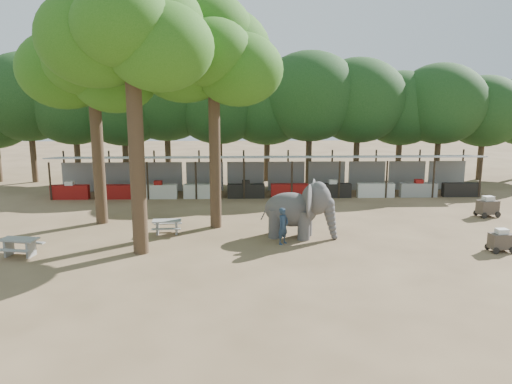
{
  "coord_description": "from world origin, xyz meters",
  "views": [
    {
      "loc": [
        -1.73,
        -18.5,
        6.81
      ],
      "look_at": [
        -1.0,
        5.0,
        2.0
      ],
      "focal_mm": 35.0,
      "sensor_mm": 36.0,
      "label": 1
    }
  ],
  "objects_px": {
    "picnic_table_near": "(20,245)",
    "yard_tree_center": "(128,28)",
    "cart_back": "(488,207)",
    "cart_front": "(501,240)",
    "picnic_table_far": "(167,225)",
    "yard_tree_left": "(90,61)",
    "handler": "(283,226)",
    "yard_tree_back": "(211,53)",
    "elephant": "(300,209)"
  },
  "relations": [
    {
      "from": "handler",
      "to": "cart_front",
      "type": "xyz_separation_m",
      "value": [
        9.25,
        -1.37,
        -0.34
      ]
    },
    {
      "from": "yard_tree_center",
      "to": "cart_front",
      "type": "relative_size",
      "value": 11.07
    },
    {
      "from": "elephant",
      "to": "handler",
      "type": "bearing_deg",
      "value": -112.9
    },
    {
      "from": "picnic_table_far",
      "to": "cart_back",
      "type": "relative_size",
      "value": 1.1
    },
    {
      "from": "yard_tree_back",
      "to": "cart_front",
      "type": "bearing_deg",
      "value": -19.79
    },
    {
      "from": "handler",
      "to": "picnic_table_far",
      "type": "relative_size",
      "value": 1.17
    },
    {
      "from": "handler",
      "to": "picnic_table_near",
      "type": "height_order",
      "value": "handler"
    },
    {
      "from": "cart_front",
      "to": "yard_tree_center",
      "type": "bearing_deg",
      "value": 173.01
    },
    {
      "from": "yard_tree_back",
      "to": "picnic_table_near",
      "type": "relative_size",
      "value": 6.58
    },
    {
      "from": "yard_tree_left",
      "to": "picnic_table_far",
      "type": "xyz_separation_m",
      "value": [
        3.83,
        -2.37,
        -7.76
      ]
    },
    {
      "from": "cart_back",
      "to": "yard_tree_center",
      "type": "bearing_deg",
      "value": -174.63
    },
    {
      "from": "yard_tree_left",
      "to": "picnic_table_near",
      "type": "relative_size",
      "value": 6.38
    },
    {
      "from": "handler",
      "to": "yard_tree_left",
      "type": "bearing_deg",
      "value": 107.86
    },
    {
      "from": "handler",
      "to": "cart_front",
      "type": "height_order",
      "value": "handler"
    },
    {
      "from": "yard_tree_left",
      "to": "picnic_table_near",
      "type": "bearing_deg",
      "value": -108.54
    },
    {
      "from": "yard_tree_left",
      "to": "yard_tree_back",
      "type": "height_order",
      "value": "yard_tree_back"
    },
    {
      "from": "elephant",
      "to": "picnic_table_far",
      "type": "xyz_separation_m",
      "value": [
        -6.32,
        0.71,
        -0.9
      ]
    },
    {
      "from": "yard_tree_left",
      "to": "elephant",
      "type": "relative_size",
      "value": 3.04
    },
    {
      "from": "picnic_table_near",
      "to": "yard_tree_center",
      "type": "bearing_deg",
      "value": 15.97
    },
    {
      "from": "yard_tree_left",
      "to": "cart_back",
      "type": "height_order",
      "value": "yard_tree_left"
    },
    {
      "from": "handler",
      "to": "cart_back",
      "type": "xyz_separation_m",
      "value": [
        11.62,
        4.61,
        -0.27
      ]
    },
    {
      "from": "picnic_table_far",
      "to": "cart_front",
      "type": "bearing_deg",
      "value": -15.41
    },
    {
      "from": "yard_tree_left",
      "to": "picnic_table_far",
      "type": "height_order",
      "value": "yard_tree_left"
    },
    {
      "from": "yard_tree_back",
      "to": "picnic_table_far",
      "type": "height_order",
      "value": "yard_tree_back"
    },
    {
      "from": "cart_front",
      "to": "picnic_table_far",
      "type": "bearing_deg",
      "value": 162.83
    },
    {
      "from": "yard_tree_left",
      "to": "handler",
      "type": "height_order",
      "value": "yard_tree_left"
    },
    {
      "from": "yard_tree_back",
      "to": "cart_back",
      "type": "xyz_separation_m",
      "value": [
        14.91,
        1.47,
        -7.98
      ]
    },
    {
      "from": "yard_tree_left",
      "to": "handler",
      "type": "distance_m",
      "value": 12.56
    },
    {
      "from": "picnic_table_far",
      "to": "handler",
      "type": "bearing_deg",
      "value": -21.39
    },
    {
      "from": "yard_tree_left",
      "to": "cart_back",
      "type": "relative_size",
      "value": 8.49
    },
    {
      "from": "yard_tree_left",
      "to": "elephant",
      "type": "xyz_separation_m",
      "value": [
        10.15,
        -3.07,
        -6.85
      ]
    },
    {
      "from": "yard_tree_left",
      "to": "yard_tree_center",
      "type": "relative_size",
      "value": 0.92
    },
    {
      "from": "yard_tree_back",
      "to": "picnic_table_far",
      "type": "bearing_deg",
      "value": -147.75
    },
    {
      "from": "yard_tree_center",
      "to": "cart_front",
      "type": "distance_m",
      "value": 17.83
    },
    {
      "from": "picnic_table_near",
      "to": "cart_front",
      "type": "bearing_deg",
      "value": 10.2
    },
    {
      "from": "yard_tree_left",
      "to": "picnic_table_near",
      "type": "distance_m",
      "value": 9.63
    },
    {
      "from": "picnic_table_near",
      "to": "picnic_table_far",
      "type": "height_order",
      "value": "picnic_table_near"
    },
    {
      "from": "elephant",
      "to": "yard_tree_left",
      "type": "bearing_deg",
      "value": 178.84
    },
    {
      "from": "yard_tree_back",
      "to": "cart_front",
      "type": "height_order",
      "value": "yard_tree_back"
    },
    {
      "from": "elephant",
      "to": "cart_front",
      "type": "bearing_deg",
      "value": -0.51
    },
    {
      "from": "yard_tree_back",
      "to": "elephant",
      "type": "xyz_separation_m",
      "value": [
        4.15,
        -2.07,
        -7.2
      ]
    },
    {
      "from": "yard_tree_center",
      "to": "elephant",
      "type": "relative_size",
      "value": 3.32
    },
    {
      "from": "yard_tree_back",
      "to": "picnic_table_near",
      "type": "xyz_separation_m",
      "value": [
        -7.84,
        -4.48,
        -8.05
      ]
    },
    {
      "from": "yard_tree_back",
      "to": "handler",
      "type": "bearing_deg",
      "value": -43.69
    },
    {
      "from": "elephant",
      "to": "picnic_table_near",
      "type": "bearing_deg",
      "value": -152.95
    },
    {
      "from": "yard_tree_center",
      "to": "yard_tree_back",
      "type": "distance_m",
      "value": 5.04
    },
    {
      "from": "yard_tree_center",
      "to": "picnic_table_far",
      "type": "xyz_separation_m",
      "value": [
        0.83,
        2.63,
        -8.76
      ]
    },
    {
      "from": "yard_tree_center",
      "to": "handler",
      "type": "relative_size",
      "value": 7.22
    },
    {
      "from": "yard_tree_back",
      "to": "picnic_table_far",
      "type": "xyz_separation_m",
      "value": [
        -2.17,
        -1.37,
        -8.1
      ]
    },
    {
      "from": "picnic_table_near",
      "to": "picnic_table_far",
      "type": "relative_size",
      "value": 1.21
    }
  ]
}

